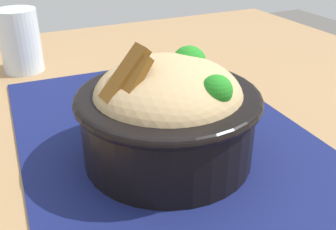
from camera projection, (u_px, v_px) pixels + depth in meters
name	position (u px, v px, depth m)	size (l,w,h in m)	color
table	(177.00, 181.00, 0.51)	(1.04, 0.99, 0.74)	#99754C
placemat	(166.00, 138.00, 0.46)	(0.47, 0.32, 0.00)	#11194C
bowl	(168.00, 111.00, 0.40)	(0.19, 0.19, 0.13)	black
fork	(147.00, 105.00, 0.54)	(0.02, 0.12, 0.00)	silver
drinking_glass	(21.00, 45.00, 0.64)	(0.06, 0.06, 0.10)	silver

